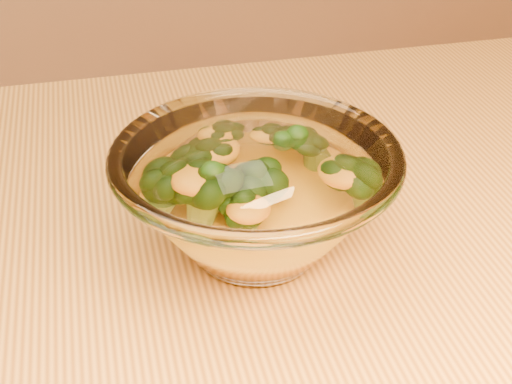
# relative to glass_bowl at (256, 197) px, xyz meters

# --- Properties ---
(glass_bowl) EXTENTS (0.19, 0.19, 0.08)m
(glass_bowl) POSITION_rel_glass_bowl_xyz_m (0.00, 0.00, 0.00)
(glass_bowl) COLOR white
(glass_bowl) RESTS_ON table
(cheese_sauce) EXTENTS (0.11, 0.11, 0.03)m
(cheese_sauce) POSITION_rel_glass_bowl_xyz_m (0.00, 0.00, -0.02)
(cheese_sauce) COLOR #FFA215
(cheese_sauce) RESTS_ON glass_bowl
(broccoli_heap) EXTENTS (0.14, 0.11, 0.06)m
(broccoli_heap) POSITION_rel_glass_bowl_xyz_m (-0.00, 0.01, 0.01)
(broccoli_heap) COLOR black
(broccoli_heap) RESTS_ON cheese_sauce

